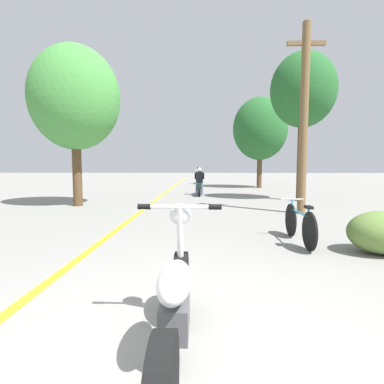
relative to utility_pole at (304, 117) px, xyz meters
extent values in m
plane|color=gray|center=(-3.19, -7.06, -2.85)|extent=(120.00, 120.00, 0.00)
cube|color=yellow|center=(-4.89, 5.02, -2.85)|extent=(0.14, 48.00, 0.01)
cylinder|color=brown|center=(0.00, 0.00, -0.09)|extent=(0.24, 0.24, 5.53)
cube|color=brown|center=(0.00, 0.00, 2.08)|extent=(1.10, 0.10, 0.12)
cylinder|color=#513A23|center=(1.07, 3.38, -1.03)|extent=(0.32, 0.32, 3.64)
ellipsoid|color=#235B28|center=(1.07, 3.38, 1.61)|extent=(2.60, 2.34, 2.99)
cylinder|color=#513A23|center=(0.81, 10.69, -1.49)|extent=(0.32, 0.32, 2.72)
ellipsoid|color=#235B28|center=(0.81, 10.69, 0.97)|extent=(3.50, 3.15, 4.02)
cylinder|color=#513A23|center=(-7.41, 1.52, -1.45)|extent=(0.32, 0.32, 2.80)
ellipsoid|color=#42893D|center=(-7.41, 1.52, 0.94)|extent=(3.12, 2.81, 3.59)
ellipsoid|color=#5B7A38|center=(-0.07, -4.14, -2.50)|extent=(1.10, 0.88, 0.70)
cylinder|color=black|center=(-3.20, -6.29, -2.54)|extent=(0.12, 0.62, 0.62)
ellipsoid|color=silver|center=(-3.20, -6.98, -2.23)|extent=(0.24, 0.68, 0.21)
cube|color=#4C4C51|center=(-3.20, -6.98, -2.49)|extent=(0.20, 0.36, 0.24)
cylinder|color=silver|center=(-3.20, -6.38, -2.16)|extent=(0.06, 0.23, 0.78)
cylinder|color=silver|center=(-3.20, -6.47, -1.78)|extent=(0.61, 0.04, 0.04)
cylinder|color=black|center=(-3.51, -6.47, -1.78)|extent=(0.11, 0.05, 0.05)
cylinder|color=black|center=(-2.90, -6.47, -1.78)|extent=(0.11, 0.05, 0.05)
sphere|color=silver|center=(-3.20, -6.38, -1.86)|extent=(0.19, 0.19, 0.19)
cylinder|color=black|center=(-3.08, 6.42, -2.57)|extent=(0.12, 0.57, 0.57)
cylinder|color=black|center=(-3.08, 4.90, -2.57)|extent=(0.12, 0.57, 0.57)
cube|color=#0C4723|center=(-3.08, 5.66, -2.39)|extent=(0.20, 0.97, 0.28)
cylinder|color=silver|center=(-3.08, 6.32, -1.94)|extent=(0.50, 0.03, 0.03)
cylinder|color=slate|center=(-3.21, 5.61, -2.55)|extent=(0.11, 0.11, 0.60)
cylinder|color=slate|center=(-2.95, 5.61, -2.55)|extent=(0.11, 0.11, 0.60)
cube|color=black|center=(-3.08, 5.64, -1.98)|extent=(0.34, 0.27, 0.56)
cylinder|color=black|center=(-3.28, 5.80, -1.93)|extent=(0.08, 0.45, 0.35)
cylinder|color=black|center=(-2.88, 5.80, -1.93)|extent=(0.08, 0.45, 0.35)
sphere|color=white|center=(-3.08, 5.68, -1.61)|extent=(0.20, 0.20, 0.20)
cylinder|color=black|center=(-3.21, 16.00, -2.55)|extent=(0.12, 0.61, 0.61)
cylinder|color=black|center=(-3.21, 14.52, -2.55)|extent=(0.12, 0.61, 0.61)
cube|color=#0C4723|center=(-3.21, 15.26, -2.37)|extent=(0.20, 0.95, 0.28)
cylinder|color=silver|center=(-3.21, 15.90, -1.89)|extent=(0.50, 0.03, 0.03)
cylinder|color=#38383D|center=(-3.34, 15.21, -2.54)|extent=(0.11, 0.11, 0.63)
cylinder|color=#38383D|center=(-3.08, 15.21, -2.54)|extent=(0.11, 0.11, 0.63)
cube|color=silver|center=(-3.21, 15.24, -1.96)|extent=(0.34, 0.27, 0.55)
cylinder|color=silver|center=(-3.41, 15.40, -1.91)|extent=(0.08, 0.44, 0.34)
cylinder|color=silver|center=(-3.01, 15.40, -1.91)|extent=(0.08, 0.44, 0.34)
sphere|color=black|center=(-3.21, 15.28, -1.60)|extent=(0.20, 0.20, 0.20)
cylinder|color=black|center=(-1.19, -2.96, -2.52)|extent=(0.04, 0.66, 0.66)
cylinder|color=black|center=(-1.19, -4.02, -2.52)|extent=(0.04, 0.66, 0.66)
cylinder|color=#197FB2|center=(-1.19, -3.49, -2.29)|extent=(0.04, 0.85, 0.04)
cylinder|color=#197FB2|center=(-1.19, -3.94, -2.32)|extent=(0.03, 0.03, 0.40)
cube|color=black|center=(-1.19, -3.94, -2.12)|extent=(0.10, 0.20, 0.05)
cylinder|color=#197FB2|center=(-1.19, -3.01, -2.31)|extent=(0.03, 0.03, 0.43)
cylinder|color=silver|center=(-1.19, -3.01, -2.09)|extent=(0.44, 0.03, 0.03)
camera|label=1|loc=(-3.02, -9.01, -1.43)|focal=28.00mm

